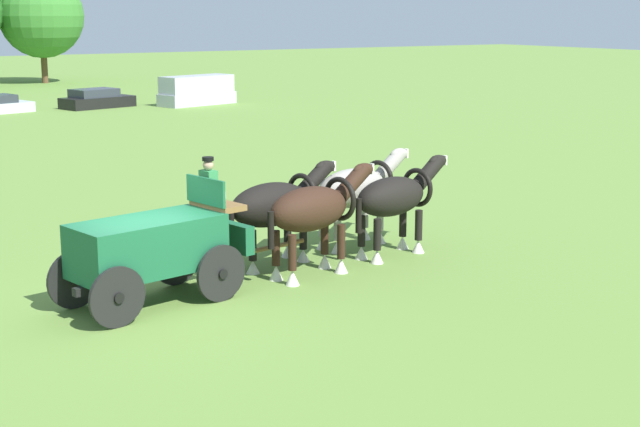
{
  "coord_description": "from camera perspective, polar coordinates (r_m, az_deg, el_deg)",
  "views": [
    {
      "loc": [
        -6.53,
        -16.97,
        5.68
      ],
      "look_at": [
        4.45,
        0.77,
        1.2
      ],
      "focal_mm": 52.94,
      "sensor_mm": 36.0,
      "label": 1
    }
  ],
  "objects": [
    {
      "name": "ground_plane",
      "position": [
        19.05,
        -10.25,
        -5.43
      ],
      "size": [
        220.0,
        220.0,
        0.0
      ],
      "primitive_type": "plane",
      "color": "olive"
    },
    {
      "name": "show_wagon",
      "position": [
        18.82,
        -10.02,
        -1.96
      ],
      "size": [
        5.9,
        2.31,
        2.74
      ],
      "color": "#195B38",
      "rests_on": "ground"
    },
    {
      "name": "draft_horse_rear_near",
      "position": [
        21.4,
        -2.76,
        0.47
      ],
      "size": [
        3.16,
        1.4,
        2.23
      ],
      "color": "black",
      "rests_on": "ground"
    },
    {
      "name": "draft_horse_rear_off",
      "position": [
        20.43,
        -0.4,
        0.16
      ],
      "size": [
        3.07,
        1.35,
        2.33
      ],
      "color": "#331E14",
      "rests_on": "ground"
    },
    {
      "name": "draft_horse_lead_near",
      "position": [
        23.13,
        2.18,
        1.45
      ],
      "size": [
        3.12,
        1.35,
        2.28
      ],
      "color": "#9E998E",
      "rests_on": "ground"
    },
    {
      "name": "draft_horse_lead_off",
      "position": [
        22.26,
        4.56,
        0.93
      ],
      "size": [
        3.07,
        1.31,
        2.25
      ],
      "color": "black",
      "rests_on": "ground"
    },
    {
      "name": "parked_vehicle_f",
      "position": [
        58.61,
        -13.35,
        6.72
      ],
      "size": [
        4.63,
        2.96,
        1.15
      ],
      "color": "black",
      "rests_on": "ground"
    },
    {
      "name": "parked_vehicle_g",
      "position": [
        59.35,
        -7.44,
        7.38
      ],
      "size": [
        5.21,
        3.01,
        1.8
      ],
      "color": "silver",
      "rests_on": "ground"
    },
    {
      "name": "tree_g",
      "position": [
        79.89,
        -16.49,
        11.38
      ],
      "size": [
        6.68,
        6.68,
        8.67
      ],
      "color": "brown",
      "rests_on": "ground"
    }
  ]
}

